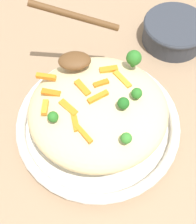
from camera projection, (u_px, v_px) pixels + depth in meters
name	position (u px, v px, depth m)	size (l,w,h in m)	color
ground_plane	(98.00, 130.00, 0.57)	(2.40, 2.40, 0.00)	#9E7F60
serving_bowl	(98.00, 124.00, 0.55)	(0.30, 0.30, 0.04)	white
pasta_mound	(98.00, 110.00, 0.51)	(0.24, 0.23, 0.08)	beige
carrot_piece_0	(68.00, 107.00, 0.47)	(0.04, 0.01, 0.01)	orange
carrot_piece_1	(109.00, 70.00, 0.51)	(0.03, 0.01, 0.01)	orange
carrot_piece_2	(51.00, 93.00, 0.48)	(0.03, 0.01, 0.01)	orange
carrot_piece_3	(75.00, 122.00, 0.46)	(0.03, 0.01, 0.01)	orange
carrot_piece_4	(83.00, 133.00, 0.45)	(0.04, 0.01, 0.01)	orange
carrot_piece_5	(45.00, 107.00, 0.47)	(0.03, 0.01, 0.01)	orange
carrot_piece_6	(101.00, 83.00, 0.49)	(0.03, 0.01, 0.01)	orange
carrot_piece_7	(46.00, 77.00, 0.50)	(0.03, 0.01, 0.01)	orange
carrot_piece_8	(100.00, 97.00, 0.47)	(0.04, 0.01, 0.01)	orange
carrot_piece_9	(122.00, 79.00, 0.50)	(0.04, 0.01, 0.01)	orange
carrot_piece_10	(82.00, 88.00, 0.48)	(0.03, 0.01, 0.01)	orange
broccoli_floret_0	(137.00, 94.00, 0.47)	(0.02, 0.02, 0.02)	#296820
broccoli_floret_1	(134.00, 58.00, 0.50)	(0.03, 0.03, 0.03)	#296820
broccoli_floret_2	(123.00, 103.00, 0.46)	(0.02, 0.02, 0.02)	#205B1C
broccoli_floret_3	(53.00, 117.00, 0.45)	(0.02, 0.02, 0.02)	#296820
broccoli_floret_4	(126.00, 138.00, 0.43)	(0.02, 0.02, 0.02)	#377928
serving_spoon	(75.00, 44.00, 0.51)	(0.16, 0.11, 0.07)	brown
companion_bowl	(174.00, 31.00, 0.66)	(0.14, 0.14, 0.05)	#333842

